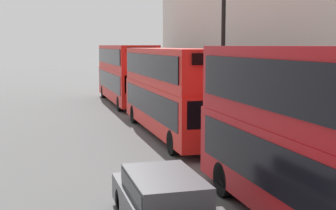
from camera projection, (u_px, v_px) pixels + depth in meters
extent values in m
cylinder|color=black|center=(224.00, 179.00, 13.26)|extent=(0.30, 1.00, 1.00)
cylinder|color=black|center=(295.00, 174.00, 13.85)|extent=(0.30, 1.00, 1.00)
cube|color=red|center=(174.00, 107.00, 22.21)|extent=(2.55, 11.03, 2.06)
cube|color=red|center=(174.00, 67.00, 21.97)|extent=(2.50, 10.81, 1.72)
cube|color=black|center=(174.00, 102.00, 22.18)|extent=(2.59, 10.15, 1.16)
cube|color=black|center=(174.00, 65.00, 21.96)|extent=(2.59, 10.15, 1.03)
cube|color=black|center=(215.00, 114.00, 16.91)|extent=(2.17, 0.06, 1.03)
cube|color=black|center=(216.00, 59.00, 16.66)|extent=(1.78, 0.06, 0.41)
cylinder|color=black|center=(173.00, 143.00, 18.28)|extent=(0.30, 1.00, 1.00)
cylinder|color=black|center=(227.00, 140.00, 18.87)|extent=(0.30, 1.00, 1.00)
cylinder|color=black|center=(134.00, 114.00, 25.78)|extent=(0.30, 1.00, 1.00)
cylinder|color=black|center=(174.00, 113.00, 26.36)|extent=(0.30, 1.00, 1.00)
cube|color=red|center=(126.00, 84.00, 34.53)|extent=(2.55, 11.38, 2.20)
cube|color=red|center=(125.00, 57.00, 34.28)|extent=(2.50, 11.15, 1.74)
cube|color=black|center=(126.00, 80.00, 34.49)|extent=(2.59, 10.47, 1.23)
cube|color=black|center=(125.00, 56.00, 34.27)|extent=(2.59, 10.47, 1.04)
cube|color=black|center=(142.00, 84.00, 29.06)|extent=(2.17, 0.06, 1.10)
cube|color=black|center=(141.00, 51.00, 28.80)|extent=(1.78, 0.06, 0.42)
cylinder|color=black|center=(120.00, 104.00, 30.44)|extent=(0.30, 1.00, 1.00)
cylinder|color=black|center=(154.00, 103.00, 31.03)|extent=(0.30, 1.00, 1.00)
cylinder|color=black|center=(104.00, 92.00, 38.27)|extent=(0.30, 1.00, 1.00)
cylinder|color=black|center=(131.00, 91.00, 38.85)|extent=(0.30, 1.00, 1.00)
cube|color=#47474C|center=(164.00, 185.00, 10.72)|extent=(1.55, 2.57, 0.48)
cube|color=black|center=(164.00, 184.00, 10.72)|extent=(1.59, 2.44, 0.31)
cylinder|color=black|center=(121.00, 201.00, 11.93)|extent=(0.22, 0.64, 0.64)
cylinder|color=black|center=(179.00, 196.00, 12.34)|extent=(0.22, 0.64, 0.64)
cylinder|color=black|center=(223.00, 65.00, 20.37)|extent=(0.18, 0.18, 6.83)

